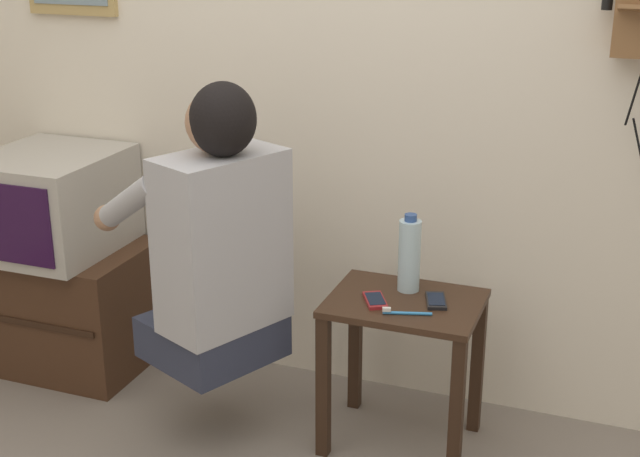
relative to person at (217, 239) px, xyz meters
The scene contains 9 objects.
wall_back 0.83m from the person, 64.79° to the left, with size 6.80×0.05×2.55m.
side_table 0.68m from the person, 17.99° to the left, with size 0.48×0.37×0.52m.
person is the anchor object (origin of this frame).
tv_stand 0.96m from the person, 160.64° to the left, with size 0.59×0.47×0.48m.
television 0.86m from the person, 162.35° to the left, with size 0.46×0.52×0.37m.
cell_phone_held 0.54m from the person, 15.91° to the left, with size 0.11×0.14×0.01m.
cell_phone_spare 0.72m from the person, 16.99° to the left, with size 0.09×0.14×0.01m.
water_bottle 0.62m from the person, 25.78° to the left, with size 0.07×0.07×0.26m.
toothbrush 0.62m from the person, ahead, with size 0.15×0.05×0.02m.
Camera 1 is at (0.96, -1.65, 1.68)m, focal length 50.00 mm.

